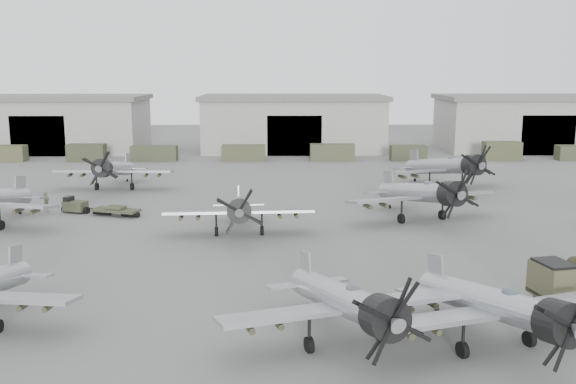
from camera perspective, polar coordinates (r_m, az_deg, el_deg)
name	(u,v)px	position (r m, az deg, el deg)	size (l,w,h in m)	color
ground	(315,268)	(42.03, 2.43, -6.77)	(220.00, 220.00, 0.00)	#5B5B59
hangar_left	(53,123)	(108.33, -20.16, 5.77)	(29.00, 14.80, 8.70)	gray
hangar_center	(293,123)	(102.33, 0.48, 6.17)	(29.00, 14.80, 8.70)	gray
hangar_right	(531,123)	(109.97, 20.80, 5.79)	(29.00, 14.80, 8.70)	gray
support_truck_0	(7,153)	(98.46, -23.72, 3.17)	(5.24, 2.20, 2.24)	#48482F
support_truck_1	(87,153)	(94.68, -17.47, 3.36)	(5.21, 2.20, 2.40)	#353925
support_truck_2	(154,153)	(92.43, -11.81, 3.38)	(6.44, 2.20, 2.13)	#383E28
support_truck_3	(244,153)	(90.87, -3.96, 3.49)	(6.09, 2.20, 2.23)	#40432C
support_truck_4	(332,152)	(91.05, 3.95, 3.54)	(6.22, 2.20, 2.34)	#40432C
support_truck_5	(408,153)	(92.59, 10.63, 3.44)	(5.03, 2.20, 2.14)	#353A26
support_truck_6	(502,151)	(96.10, 18.47, 3.48)	(5.18, 2.20, 2.64)	#41422B
aircraft_near_1	(347,302)	(29.96, 5.31, -9.75)	(12.06, 10.86, 4.84)	#9FA2A8
aircraft_mid_1	(239,209)	(49.60, -4.38, -1.50)	(11.76, 10.58, 4.69)	gray
aircraft_mid_2	(424,193)	(55.21, 11.98, -0.12)	(13.29, 11.98, 5.35)	#919398
aircraft_far_0	(113,169)	(70.77, -15.28, 1.99)	(12.58, 11.32, 5.05)	#94969C
aircraft_far_1	(447,167)	(70.30, 13.99, 2.21)	(13.83, 12.51, 5.61)	gray
aircraft_extra_83	(501,307)	(30.85, 18.39, -9.66)	(12.06, 10.86, 4.84)	#9FA2A8
tug_trailer	(91,208)	(59.99, -17.15, -1.34)	(7.37, 3.66, 1.47)	#363925
ground_crew	(46,202)	(61.87, -20.69, -0.84)	(0.68, 0.44, 1.86)	#434B31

